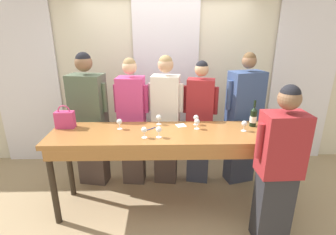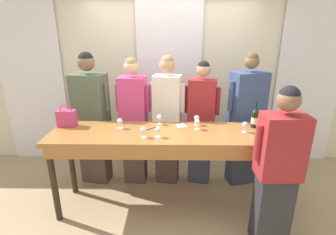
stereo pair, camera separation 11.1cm
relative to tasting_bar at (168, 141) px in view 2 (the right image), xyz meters
name	(u,v)px [view 2 (the right image)]	position (x,y,z in m)	size (l,w,h in m)	color
ground_plane	(168,205)	(0.00, 0.02, -0.90)	(18.00, 18.00, 0.00)	tan
wall_back	(169,76)	(0.00, 1.37, 0.50)	(12.00, 0.06, 2.80)	beige
curtain_panel_left	(32,80)	(-2.15, 1.30, 0.45)	(0.98, 0.03, 2.69)	white
curtain_panel_center	(169,80)	(0.00, 1.30, 0.45)	(0.98, 0.03, 2.69)	white
curtain_panel_right	(308,80)	(2.15, 1.30, 0.45)	(0.98, 0.03, 2.69)	white
tasting_bar	(168,141)	(0.00, 0.00, 0.00)	(2.69, 0.68, 1.00)	#9E6633
wine_bottle	(255,118)	(1.02, 0.19, 0.22)	(0.08, 0.08, 0.32)	black
handbag	(67,118)	(-1.21, 0.19, 0.21)	(0.22, 0.11, 0.28)	#C63870
wine_glass_front_left	(197,122)	(0.34, 0.11, 0.19)	(0.06, 0.06, 0.12)	white
wine_glass_front_mid	(197,118)	(0.34, 0.25, 0.19)	(0.06, 0.06, 0.12)	white
wine_glass_front_right	(269,122)	(1.17, 0.13, 0.19)	(0.06, 0.06, 0.12)	white
wine_glass_center_left	(120,121)	(-0.56, 0.13, 0.19)	(0.06, 0.06, 0.12)	white
wine_glass_center_mid	(245,125)	(0.87, 0.03, 0.19)	(0.06, 0.06, 0.12)	white
wine_glass_center_right	(159,118)	(-0.11, 0.27, 0.19)	(0.06, 0.06, 0.12)	white
wine_glass_back_left	(143,130)	(-0.26, -0.13, 0.19)	(0.06, 0.06, 0.12)	white
wine_glass_back_mid	(158,130)	(-0.10, -0.12, 0.19)	(0.06, 0.06, 0.12)	white
napkin	(181,126)	(0.16, 0.22, 0.11)	(0.14, 0.14, 0.00)	white
pen	(151,128)	(-0.20, 0.12, 0.11)	(0.10, 0.10, 0.01)	#193399
guest_olive_jacket	(92,120)	(-1.05, 0.61, 0.04)	(0.56, 0.35, 1.84)	#473833
guest_pink_top	(134,122)	(-0.47, 0.61, 0.01)	(0.46, 0.30, 1.77)	#473833
guest_cream_sweater	(167,120)	(-0.02, 0.61, 0.04)	(0.48, 0.30, 1.80)	#473833
guest_striped_shirt	(201,123)	(0.44, 0.61, 0.00)	(0.47, 0.28, 1.73)	#383D51
guest_navy_coat	(246,121)	(1.04, 0.61, 0.03)	(0.55, 0.37, 1.83)	#383D51
host_pouring	(278,170)	(1.06, -0.53, -0.05)	(0.51, 0.28, 1.66)	#28282D
potted_plant	(279,147)	(1.72, 0.99, -0.54)	(0.35, 0.35, 0.68)	#4C4C51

